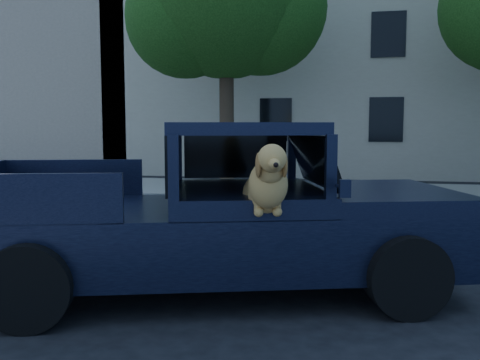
{
  "coord_description": "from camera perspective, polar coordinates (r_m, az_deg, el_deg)",
  "views": [
    {
      "loc": [
        -0.34,
        -6.49,
        1.99
      ],
      "look_at": [
        -1.49,
        -0.77,
        1.39
      ],
      "focal_mm": 40.0,
      "sensor_mm": 36.0,
      "label": 1
    }
  ],
  "objects": [
    {
      "name": "building_main",
      "position": [
        23.37,
        19.96,
        11.67
      ],
      "size": [
        26.0,
        6.0,
        9.0
      ],
      "primitive_type": "cube",
      "color": "#BFB79E",
      "rests_on": "ground"
    },
    {
      "name": "far_sidewalk",
      "position": [
        15.81,
        12.54,
        -1.25
      ],
      "size": [
        60.0,
        4.0,
        0.15
      ],
      "primitive_type": "cube",
      "color": "gray",
      "rests_on": "ground"
    },
    {
      "name": "pickup_truck",
      "position": [
        6.4,
        -3.17,
        -5.93
      ],
      "size": [
        6.03,
        3.74,
        2.02
      ],
      "rotation": [
        0.0,
        0.0,
        0.29
      ],
      "color": "black",
      "rests_on": "ground"
    },
    {
      "name": "street_tree_left",
      "position": [
        16.93,
        -1.34,
        18.55
      ],
      "size": [
        6.0,
        5.2,
        8.6
      ],
      "color": "#332619",
      "rests_on": "ground"
    },
    {
      "name": "ground",
      "position": [
        6.8,
        14.04,
        -11.35
      ],
      "size": [
        120.0,
        120.0,
        0.0
      ],
      "primitive_type": "plane",
      "color": "black",
      "rests_on": "ground"
    },
    {
      "name": "building_left",
      "position": [
        27.34,
        -21.4,
        9.66
      ],
      "size": [
        12.0,
        6.0,
        8.0
      ],
      "primitive_type": "cube",
      "color": "tan",
      "rests_on": "ground"
    }
  ]
}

